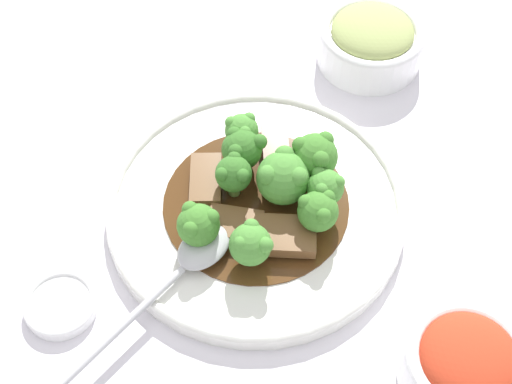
{
  "coord_description": "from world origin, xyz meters",
  "views": [
    {
      "loc": [
        -0.39,
        -0.03,
        0.58
      ],
      "look_at": [
        0.0,
        0.0,
        0.03
      ],
      "focal_mm": 50.0,
      "sensor_mm": 36.0,
      "label": 1
    }
  ],
  "objects_px": {
    "serving_spoon": "(189,261)",
    "side_bowl_appetizer": "(371,41)",
    "broccoli_floret_5": "(318,211)",
    "broccoli_floret_8": "(242,130)",
    "broccoli_floret_0": "(234,174)",
    "main_plate": "(256,206)",
    "beef_strip_1": "(281,236)",
    "broccoli_floret_2": "(315,156)",
    "broccoli_floret_7": "(198,224)",
    "broccoli_floret_4": "(325,187)",
    "sauce_dish": "(60,304)",
    "beef_strip_2": "(206,180)",
    "beef_strip_3": "(234,225)",
    "side_bowl_kimchi": "(465,365)",
    "beef_strip_0": "(276,157)",
    "broccoli_floret_6": "(254,244)",
    "broccoli_floret_1": "(242,149)",
    "broccoli_floret_3": "(283,177)"
  },
  "relations": [
    {
      "from": "serving_spoon",
      "to": "side_bowl_appetizer",
      "type": "xyz_separation_m",
      "value": [
        0.3,
        -0.17,
        0.0
      ]
    },
    {
      "from": "broccoli_floret_5",
      "to": "broccoli_floret_8",
      "type": "xyz_separation_m",
      "value": [
        0.09,
        0.08,
        0.0
      ]
    },
    {
      "from": "broccoli_floret_0",
      "to": "serving_spoon",
      "type": "height_order",
      "value": "broccoli_floret_0"
    },
    {
      "from": "main_plate",
      "to": "serving_spoon",
      "type": "bearing_deg",
      "value": 143.97
    },
    {
      "from": "broccoli_floret_8",
      "to": "beef_strip_1",
      "type": "bearing_deg",
      "value": -156.42
    },
    {
      "from": "beef_strip_1",
      "to": "broccoli_floret_0",
      "type": "height_order",
      "value": "broccoli_floret_0"
    },
    {
      "from": "broccoli_floret_2",
      "to": "broccoli_floret_7",
      "type": "relative_size",
      "value": 1.3
    },
    {
      "from": "broccoli_floret_4",
      "to": "main_plate",
      "type": "bearing_deg",
      "value": 90.46
    },
    {
      "from": "sauce_dish",
      "to": "side_bowl_appetizer",
      "type": "bearing_deg",
      "value": -39.17
    },
    {
      "from": "broccoli_floret_7",
      "to": "beef_strip_2",
      "type": "bearing_deg",
      "value": 1.65
    },
    {
      "from": "beef_strip_3",
      "to": "side_bowl_kimchi",
      "type": "relative_size",
      "value": 0.54
    },
    {
      "from": "broccoli_floret_5",
      "to": "broccoli_floret_7",
      "type": "bearing_deg",
      "value": 101.53
    },
    {
      "from": "broccoli_floret_7",
      "to": "main_plate",
      "type": "bearing_deg",
      "value": -45.99
    },
    {
      "from": "broccoli_floret_4",
      "to": "sauce_dish",
      "type": "distance_m",
      "value": 0.26
    },
    {
      "from": "beef_strip_0",
      "to": "side_bowl_kimchi",
      "type": "relative_size",
      "value": 0.75
    },
    {
      "from": "main_plate",
      "to": "broccoli_floret_7",
      "type": "distance_m",
      "value": 0.08
    },
    {
      "from": "beef_strip_2",
      "to": "beef_strip_3",
      "type": "height_order",
      "value": "beef_strip_2"
    },
    {
      "from": "broccoli_floret_4",
      "to": "broccoli_floret_6",
      "type": "xyz_separation_m",
      "value": [
        -0.06,
        0.06,
        -0.0
      ]
    },
    {
      "from": "broccoli_floret_0",
      "to": "broccoli_floret_1",
      "type": "height_order",
      "value": "same"
    },
    {
      "from": "sauce_dish",
      "to": "broccoli_floret_1",
      "type": "bearing_deg",
      "value": -43.36
    },
    {
      "from": "broccoli_floret_6",
      "to": "side_bowl_kimchi",
      "type": "xyz_separation_m",
      "value": [
        -0.09,
        -0.18,
        -0.01
      ]
    },
    {
      "from": "broccoli_floret_2",
      "to": "broccoli_floret_3",
      "type": "xyz_separation_m",
      "value": [
        -0.02,
        0.03,
        -0.0
      ]
    },
    {
      "from": "side_bowl_kimchi",
      "to": "serving_spoon",
      "type": "bearing_deg",
      "value": 71.01
    },
    {
      "from": "beef_strip_2",
      "to": "broccoli_floret_2",
      "type": "distance_m",
      "value": 0.11
    },
    {
      "from": "broccoli_floret_0",
      "to": "broccoli_floret_4",
      "type": "xyz_separation_m",
      "value": [
        -0.01,
        -0.09,
        -0.0
      ]
    },
    {
      "from": "beef_strip_1",
      "to": "broccoli_floret_7",
      "type": "relative_size",
      "value": 1.52
    },
    {
      "from": "broccoli_floret_3",
      "to": "broccoli_floret_1",
      "type": "bearing_deg",
      "value": 52.95
    },
    {
      "from": "beef_strip_1",
      "to": "broccoli_floret_3",
      "type": "height_order",
      "value": "broccoli_floret_3"
    },
    {
      "from": "broccoli_floret_1",
      "to": "broccoli_floret_4",
      "type": "distance_m",
      "value": 0.09
    },
    {
      "from": "main_plate",
      "to": "broccoli_floret_0",
      "type": "distance_m",
      "value": 0.05
    },
    {
      "from": "broccoli_floret_2",
      "to": "broccoli_floret_3",
      "type": "relative_size",
      "value": 1.04
    },
    {
      "from": "broccoli_floret_7",
      "to": "broccoli_floret_1",
      "type": "bearing_deg",
      "value": -20.0
    },
    {
      "from": "broccoli_floret_4",
      "to": "side_bowl_appetizer",
      "type": "distance_m",
      "value": 0.23
    },
    {
      "from": "broccoli_floret_5",
      "to": "main_plate",
      "type": "bearing_deg",
      "value": 66.85
    },
    {
      "from": "beef_strip_2",
      "to": "broccoli_floret_4",
      "type": "xyz_separation_m",
      "value": [
        -0.02,
        -0.11,
        0.02
      ]
    },
    {
      "from": "broccoli_floret_6",
      "to": "beef_strip_1",
      "type": "bearing_deg",
      "value": -45.72
    },
    {
      "from": "broccoli_floret_7",
      "to": "beef_strip_3",
      "type": "bearing_deg",
      "value": -64.29
    },
    {
      "from": "beef_strip_0",
      "to": "beef_strip_1",
      "type": "distance_m",
      "value": 0.09
    },
    {
      "from": "broccoli_floret_4",
      "to": "broccoli_floret_5",
      "type": "relative_size",
      "value": 1.04
    },
    {
      "from": "beef_strip_3",
      "to": "side_bowl_appetizer",
      "type": "height_order",
      "value": "side_bowl_appetizer"
    },
    {
      "from": "broccoli_floret_0",
      "to": "broccoli_floret_2",
      "type": "xyz_separation_m",
      "value": [
        0.02,
        -0.07,
        0.0
      ]
    },
    {
      "from": "broccoli_floret_5",
      "to": "broccoli_floret_8",
      "type": "bearing_deg",
      "value": 41.62
    },
    {
      "from": "beef_strip_3",
      "to": "broccoli_floret_5",
      "type": "bearing_deg",
      "value": -84.76
    },
    {
      "from": "broccoli_floret_2",
      "to": "serving_spoon",
      "type": "xyz_separation_m",
      "value": [
        -0.11,
        0.11,
        -0.03
      ]
    },
    {
      "from": "broccoli_floret_0",
      "to": "broccoli_floret_1",
      "type": "bearing_deg",
      "value": -8.9
    },
    {
      "from": "main_plate",
      "to": "side_bowl_appetizer",
      "type": "xyz_separation_m",
      "value": [
        0.22,
        -0.11,
        0.02
      ]
    },
    {
      "from": "broccoli_floret_2",
      "to": "side_bowl_kimchi",
      "type": "height_order",
      "value": "broccoli_floret_2"
    },
    {
      "from": "beef_strip_2",
      "to": "side_bowl_appetizer",
      "type": "distance_m",
      "value": 0.26
    },
    {
      "from": "broccoli_floret_0",
      "to": "broccoli_floret_5",
      "type": "distance_m",
      "value": 0.09
    },
    {
      "from": "broccoli_floret_4",
      "to": "broccoli_floret_8",
      "type": "height_order",
      "value": "same"
    }
  ]
}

